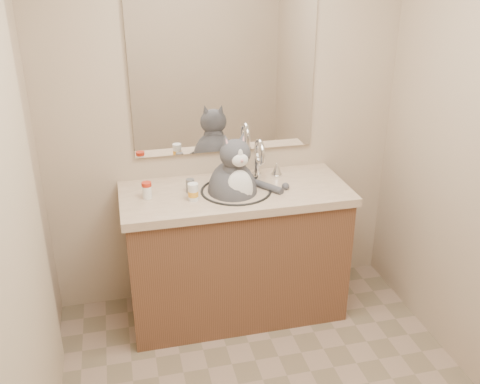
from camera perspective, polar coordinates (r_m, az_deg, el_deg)
The scene contains 8 objects.
room at distance 2.14m, azimuth 5.30°, elevation -1.37°, with size 2.22×2.52×2.42m.
vanity at distance 3.32m, azimuth -0.48°, elevation -6.18°, with size 1.34×0.59×1.12m.
mirror at distance 3.20m, azimuth -1.68°, elevation 12.06°, with size 1.10×0.02×0.90m, color white.
shower_curtain at distance 2.25m, azimuth -22.27°, elevation -6.80°, with size 0.02×1.30×1.93m.
cat at distance 3.09m, azimuth -0.69°, elevation 0.44°, with size 0.45×0.36×0.57m.
pill_bottle_redcap at distance 3.05m, azimuth -9.90°, elevation 0.19°, with size 0.06×0.06×0.10m.
pill_bottle_orange at distance 2.99m, azimuth -5.02°, elevation -0.03°, with size 0.07×0.07×0.10m.
grey_canister at distance 3.10m, azimuth -5.33°, elevation 0.68°, with size 0.06×0.06×0.08m.
Camera 1 is at (-0.64, -1.83, 2.12)m, focal length 40.00 mm.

